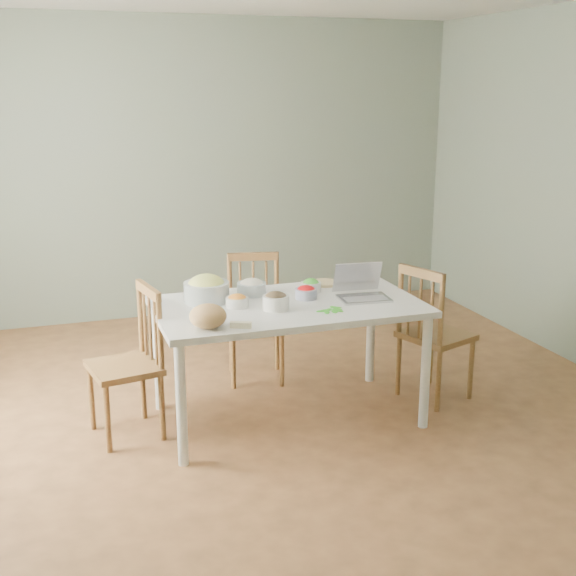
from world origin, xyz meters
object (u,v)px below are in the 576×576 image
object	(u,v)px
chair_left	(124,364)
chair_right	(436,332)
chair_far	(255,319)
bowl_squash	(206,289)
bread_boule	(208,316)
dining_table	(288,361)
laptop	(364,283)

from	to	relation	value
chair_left	chair_right	bearing A→B (deg)	76.99
chair_far	chair_right	xyz separation A→B (m)	(1.08, -0.71, 0.01)
chair_left	bowl_squash	xyz separation A→B (m)	(0.55, 0.13, 0.39)
chair_far	bowl_squash	xyz separation A→B (m)	(-0.46, -0.50, 0.40)
bread_boule	bowl_squash	world-z (taller)	bowl_squash
bowl_squash	dining_table	bearing A→B (deg)	-24.06
dining_table	chair_left	world-z (taller)	chair_left
chair_right	bread_boule	distance (m)	1.72
bread_boule	bowl_squash	xyz separation A→B (m)	(0.11, 0.53, 0.01)
dining_table	laptop	bearing A→B (deg)	-8.25
chair_left	laptop	bearing A→B (deg)	73.51
dining_table	bowl_squash	xyz separation A→B (m)	(-0.47, 0.21, 0.47)
chair_left	dining_table	bearing A→B (deg)	74.66
chair_right	laptop	bearing A→B (deg)	76.77
chair_right	bread_boule	size ratio (longest dim) A/B	4.46
bread_boule	bowl_squash	size ratio (longest dim) A/B	0.74
chair_far	laptop	size ratio (longest dim) A/B	2.89
dining_table	bread_boule	size ratio (longest dim) A/B	7.82
bowl_squash	chair_far	bearing A→B (deg)	47.10
chair_left	bread_boule	world-z (taller)	chair_left
bowl_squash	laptop	size ratio (longest dim) A/B	0.91
chair_far	chair_right	world-z (taller)	chair_right
dining_table	bowl_squash	bearing A→B (deg)	155.94
laptop	dining_table	bearing A→B (deg)	176.90
laptop	chair_left	bearing A→B (deg)	179.27
chair_left	laptop	world-z (taller)	laptop
laptop	bowl_squash	bearing A→B (deg)	168.81
chair_left	bowl_squash	world-z (taller)	bowl_squash
dining_table	laptop	distance (m)	0.70
bread_boule	laptop	size ratio (longest dim) A/B	0.67
chair_left	bowl_squash	size ratio (longest dim) A/B	3.25
dining_table	chair_far	world-z (taller)	chair_far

